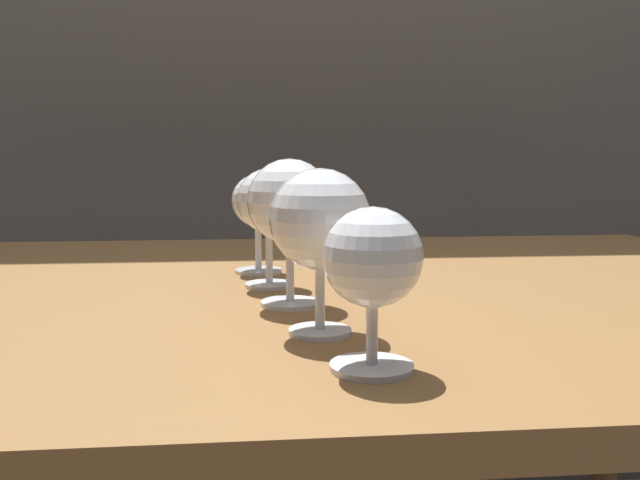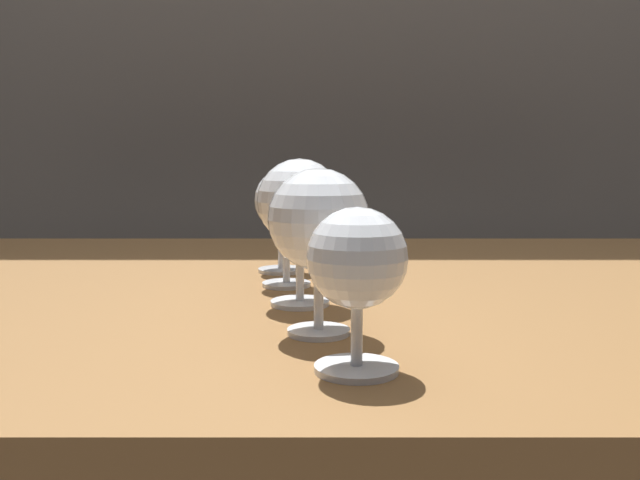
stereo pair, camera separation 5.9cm
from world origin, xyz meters
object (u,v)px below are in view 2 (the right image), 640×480
at_px(wine_glass_chardonnay, 320,222).
at_px(wine_glass_rose, 287,203).
at_px(wine_glass_port, 282,204).
at_px(wine_glass_merlot, 356,263).
at_px(wine_glass_pinot, 301,205).

distance_m(wine_glass_chardonnay, wine_glass_rose, 0.23).
distance_m(wine_glass_chardonnay, wine_glass_port, 0.34).
bearing_deg(wine_glass_rose, wine_glass_merlot, -78.61).
bearing_deg(wine_glass_port, wine_glass_merlot, -79.67).
relative_size(wine_glass_merlot, wine_glass_pinot, 0.78).
distance_m(wine_glass_rose, wine_glass_port, 0.11).
bearing_deg(wine_glass_port, wine_glass_rose, -83.09).
height_order(wine_glass_rose, wine_glass_port, wine_glass_rose).
xyz_separation_m(wine_glass_merlot, wine_glass_port, (-0.08, 0.44, 0.01)).
bearing_deg(wine_glass_merlot, wine_glass_pinot, 101.75).
relative_size(wine_glass_chardonnay, wine_glass_pinot, 0.95).
bearing_deg(wine_glass_pinot, wine_glass_port, 98.79).
bearing_deg(wine_glass_merlot, wine_glass_port, 100.33).
relative_size(wine_glass_merlot, wine_glass_chardonnay, 0.82).
height_order(wine_glass_chardonnay, wine_glass_pinot, wine_glass_pinot).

